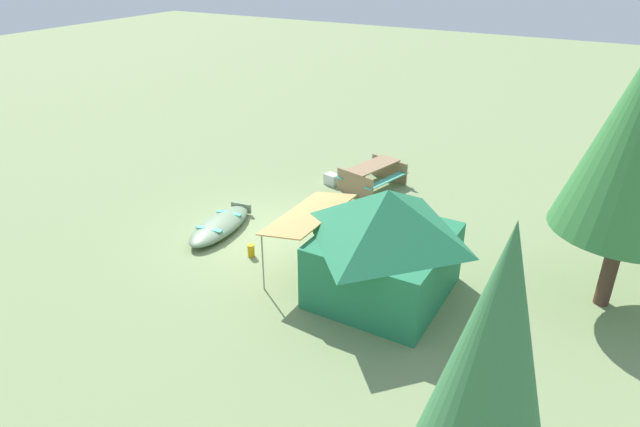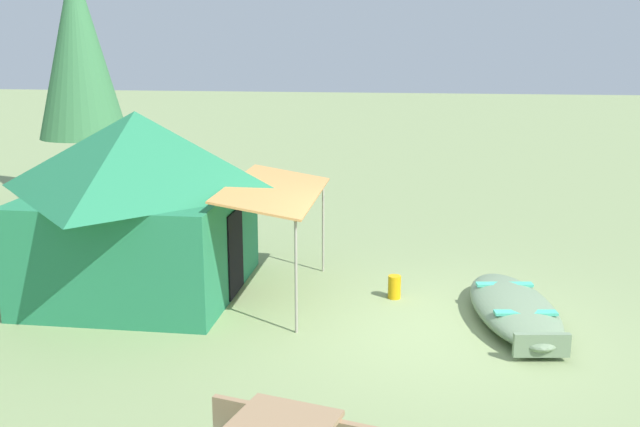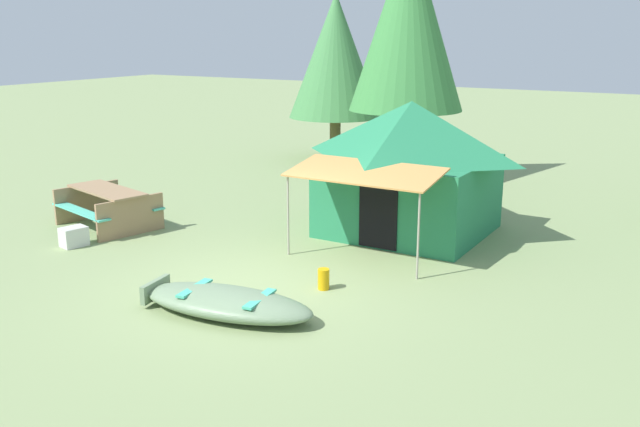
% 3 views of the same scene
% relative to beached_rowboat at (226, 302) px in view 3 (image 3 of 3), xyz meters
% --- Properties ---
extents(ground_plane, '(80.00, 80.00, 0.00)m').
position_rel_beached_rowboat_xyz_m(ground_plane, '(-0.35, 1.07, -0.19)').
color(ground_plane, '#80935F').
extents(beached_rowboat, '(2.74, 1.33, 0.36)m').
position_rel_beached_rowboat_xyz_m(beached_rowboat, '(0.00, 0.00, 0.00)').
color(beached_rowboat, slate).
rests_on(beached_rowboat, ground_plane).
extents(canvas_cabin_tent, '(3.22, 4.03, 2.60)m').
position_rel_beached_rowboat_xyz_m(canvas_cabin_tent, '(0.56, 5.15, 1.16)').
color(canvas_cabin_tent, '#247A4E').
rests_on(canvas_cabin_tent, ground_plane).
extents(picnic_table, '(2.27, 1.90, 0.79)m').
position_rel_beached_rowboat_xyz_m(picnic_table, '(-4.88, 2.43, 0.30)').
color(picnic_table, '#987654').
rests_on(picnic_table, ground_plane).
extents(cooler_box, '(0.43, 0.52, 0.36)m').
position_rel_beached_rowboat_xyz_m(cooler_box, '(-4.44, 1.15, -0.01)').
color(cooler_box, silver).
rests_on(cooler_box, ground_plane).
extents(fuel_can, '(0.25, 0.25, 0.33)m').
position_rel_beached_rowboat_xyz_m(fuel_can, '(0.69, 1.56, -0.02)').
color(fuel_can, '#D99D0C').
rests_on(fuel_can, ground_plane).
extents(pine_tree_back_left, '(2.84, 2.84, 5.01)m').
position_rel_beached_rowboat_xyz_m(pine_tree_back_left, '(-4.62, 11.51, 2.96)').
color(pine_tree_back_left, brown).
rests_on(pine_tree_back_left, ground_plane).
extents(pine_tree_back_right, '(2.94, 2.94, 6.41)m').
position_rel_beached_rowboat_xyz_m(pine_tree_back_right, '(-1.48, 9.60, 3.95)').
color(pine_tree_back_right, '#503429').
rests_on(pine_tree_back_right, ground_plane).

